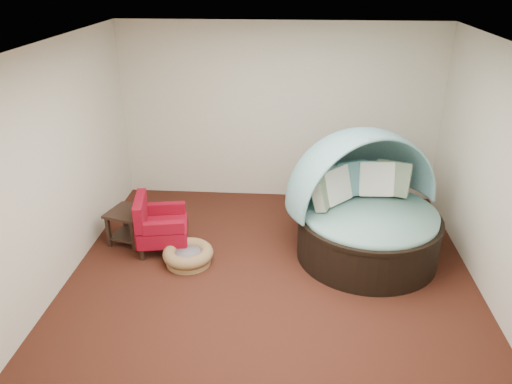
# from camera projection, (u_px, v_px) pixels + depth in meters

# --- Properties ---
(floor) EXTENTS (5.00, 5.00, 0.00)m
(floor) POSITION_uv_depth(u_px,v_px,m) (271.00, 279.00, 6.15)
(floor) COLOR #441D13
(floor) RESTS_ON ground
(wall_back) EXTENTS (5.00, 0.00, 5.00)m
(wall_back) POSITION_uv_depth(u_px,v_px,m) (279.00, 113.00, 7.83)
(wall_back) COLOR beige
(wall_back) RESTS_ON floor
(wall_front) EXTENTS (5.00, 0.00, 5.00)m
(wall_front) POSITION_uv_depth(u_px,v_px,m) (255.00, 321.00, 3.30)
(wall_front) COLOR beige
(wall_front) RESTS_ON floor
(wall_left) EXTENTS (0.00, 5.00, 5.00)m
(wall_left) POSITION_uv_depth(u_px,v_px,m) (55.00, 169.00, 5.74)
(wall_left) COLOR beige
(wall_left) RESTS_ON floor
(wall_right) EXTENTS (0.00, 5.00, 5.00)m
(wall_right) POSITION_uv_depth(u_px,v_px,m) (503.00, 182.00, 5.40)
(wall_right) COLOR beige
(wall_right) RESTS_ON floor
(ceiling) EXTENTS (5.00, 5.00, 0.00)m
(ceiling) POSITION_uv_depth(u_px,v_px,m) (274.00, 46.00, 4.98)
(ceiling) COLOR white
(ceiling) RESTS_ON wall_back
(canopy_daybed) EXTENTS (2.46, 2.44, 1.69)m
(canopy_daybed) POSITION_uv_depth(u_px,v_px,m) (366.00, 200.00, 6.42)
(canopy_daybed) COLOR black
(canopy_daybed) RESTS_ON floor
(pet_basket) EXTENTS (0.86, 0.86, 0.23)m
(pet_basket) POSITION_uv_depth(u_px,v_px,m) (188.00, 255.00, 6.45)
(pet_basket) COLOR brown
(pet_basket) RESTS_ON floor
(red_armchair) EXTENTS (0.77, 0.77, 0.78)m
(red_armchair) POSITION_uv_depth(u_px,v_px,m) (158.00, 225.00, 6.68)
(red_armchair) COLOR black
(red_armchair) RESTS_ON floor
(side_table) EXTENTS (0.62, 0.62, 0.48)m
(side_table) POSITION_uv_depth(u_px,v_px,m) (129.00, 222.00, 6.86)
(side_table) COLOR black
(side_table) RESTS_ON floor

